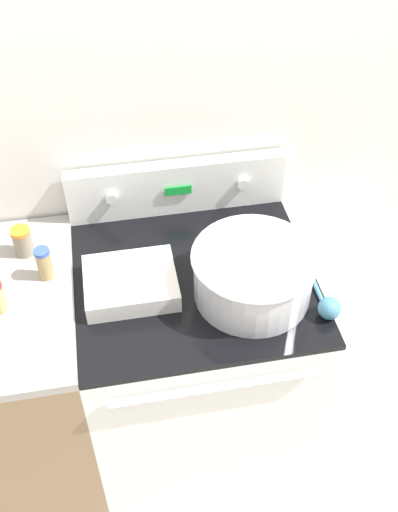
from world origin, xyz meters
TOP-DOWN VIEW (x-y plane):
  - ground_plane at (0.00, 0.00)m, footprint 12.00×12.00m
  - kitchen_wall at (0.00, 0.73)m, footprint 8.00×0.05m
  - stove_range at (0.00, 0.35)m, footprint 0.74×0.73m
  - control_panel at (0.00, 0.67)m, footprint 0.74×0.07m
  - side_counter at (-0.68, 0.35)m, footprint 0.61×0.70m
  - mixing_bowl at (0.16, 0.24)m, footprint 0.37×0.37m
  - casserole_dish at (-0.20, 0.32)m, footprint 0.27×0.23m
  - ladle at (0.35, 0.13)m, footprint 0.07×0.28m
  - spice_jar_blue_cap at (-0.45, 0.41)m, footprint 0.05×0.05m
  - spice_jar_orange_cap at (-0.51, 0.53)m, footprint 0.06×0.06m

SIDE VIEW (x-z plane):
  - ground_plane at x=0.00m, z-range 0.00..0.00m
  - stove_range at x=0.00m, z-range 0.00..0.93m
  - side_counter at x=-0.68m, z-range 0.00..0.94m
  - ladle at x=0.35m, z-range 0.92..0.99m
  - casserole_dish at x=-0.20m, z-range 0.93..0.99m
  - spice_jar_orange_cap at x=-0.51m, z-range 0.94..1.04m
  - spice_jar_blue_cap at x=-0.45m, z-range 0.94..1.05m
  - mixing_bowl at x=0.16m, z-range 0.94..1.09m
  - control_panel at x=0.00m, z-range 0.93..1.12m
  - kitchen_wall at x=0.00m, z-range 0.00..2.50m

